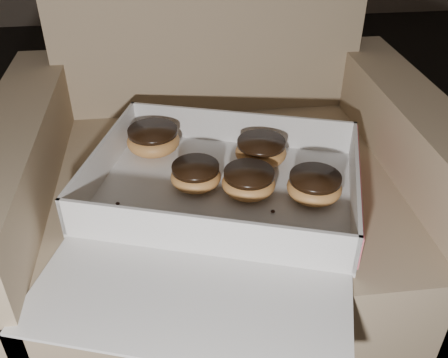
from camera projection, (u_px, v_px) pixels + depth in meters
floor at (162, 356)px, 1.03m from camera, size 4.50×4.50×0.00m
armchair at (220, 204)px, 1.02m from camera, size 0.81×0.68×0.84m
bakery_box at (221, 202)px, 0.82m from camera, size 0.57×0.62×0.07m
donut_a at (249, 182)px, 0.83m from camera, size 0.09×0.09×0.05m
donut_b at (261, 151)px, 0.91m from camera, size 0.09×0.09×0.05m
donut_c at (153, 140)px, 0.94m from camera, size 0.10×0.10×0.05m
donut_d at (196, 175)px, 0.85m from camera, size 0.09×0.09×0.04m
donut_e at (314, 186)px, 0.82m from camera, size 0.09×0.09×0.05m
crumb_a at (255, 199)px, 0.83m from camera, size 0.01×0.01×0.00m
crumb_b at (85, 221)px, 0.78m from camera, size 0.01×0.01×0.00m
crumb_c at (273, 211)px, 0.80m from camera, size 0.01×0.01×0.00m
crumb_d at (118, 203)px, 0.82m from camera, size 0.01×0.01×0.00m
crumb_e at (249, 199)px, 0.83m from camera, size 0.01×0.01×0.00m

